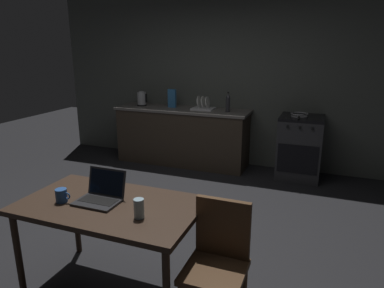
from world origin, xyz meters
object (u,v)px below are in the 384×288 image
(electric_kettle, at_px, (142,99))
(laptop, at_px, (100,195))
(stove_oven, at_px, (300,147))
(cereal_box, at_px, (172,98))
(dish_rack, at_px, (203,107))
(frying_pan, at_px, (299,115))
(chair, at_px, (218,257))
(bottle, at_px, (228,103))
(coffee_mug, at_px, (62,195))
(drinking_glass, at_px, (139,208))
(dining_table, at_px, (110,212))

(electric_kettle, bearing_deg, laptop, -66.38)
(stove_oven, bearing_deg, cereal_box, 179.36)
(cereal_box, relative_size, dish_rack, 0.86)
(laptop, bearing_deg, stove_oven, 76.15)
(stove_oven, relative_size, frying_pan, 2.20)
(chair, xyz_separation_m, frying_pan, (0.25, 3.07, 0.43))
(chair, distance_m, dish_rack, 3.35)
(cereal_box, bearing_deg, chair, -60.94)
(stove_oven, relative_size, bottle, 3.04)
(frying_pan, relative_size, coffee_mug, 3.33)
(coffee_mug, distance_m, cereal_box, 3.26)
(laptop, distance_m, electric_kettle, 3.36)
(drinking_glass, bearing_deg, coffee_mug, 178.95)
(drinking_glass, height_order, cereal_box, cereal_box)
(frying_pan, bearing_deg, dining_table, -109.87)
(electric_kettle, bearing_deg, chair, -53.71)
(dining_table, bearing_deg, chair, -1.32)
(frying_pan, distance_m, drinking_glass, 3.27)
(dining_table, height_order, electric_kettle, electric_kettle)
(drinking_glass, bearing_deg, chair, 10.69)
(bottle, xyz_separation_m, frying_pan, (1.04, 0.02, -0.12))
(stove_oven, distance_m, drinking_glass, 3.32)
(frying_pan, bearing_deg, coffee_mug, -114.60)
(frying_pan, bearing_deg, laptop, -111.27)
(bottle, height_order, cereal_box, bottle)
(electric_kettle, distance_m, bottle, 1.49)
(chair, bearing_deg, laptop, 163.09)
(stove_oven, xyz_separation_m, drinking_glass, (-0.82, -3.19, 0.35))
(electric_kettle, height_order, drinking_glass, electric_kettle)
(bottle, distance_m, coffee_mug, 3.17)
(cereal_box, bearing_deg, bottle, -4.23)
(stove_oven, distance_m, dish_rack, 1.57)
(dining_table, bearing_deg, electric_kettle, 114.84)
(bottle, xyz_separation_m, coffee_mug, (-0.41, -3.13, -0.26))
(dining_table, relative_size, cereal_box, 4.59)
(stove_oven, relative_size, dish_rack, 2.68)
(dining_table, height_order, bottle, bottle)
(chair, bearing_deg, stove_oven, 69.40)
(laptop, xyz_separation_m, bottle, (0.15, 3.02, 0.27))
(coffee_mug, relative_size, drinking_glass, 0.91)
(stove_oven, distance_m, dining_table, 3.29)
(chair, distance_m, coffee_mug, 1.23)
(coffee_mug, bearing_deg, frying_pan, 65.40)
(coffee_mug, xyz_separation_m, cereal_box, (-0.54, 3.20, 0.26))
(cereal_box, bearing_deg, laptop, -75.49)
(electric_kettle, bearing_deg, drinking_glass, -61.40)
(electric_kettle, height_order, cereal_box, cereal_box)
(dining_table, height_order, chair, chair)
(chair, distance_m, frying_pan, 3.11)
(dining_table, bearing_deg, dish_rack, 96.35)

